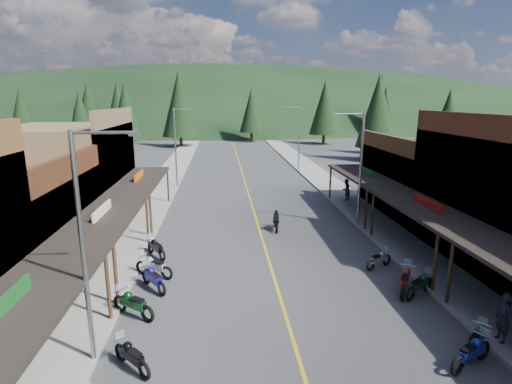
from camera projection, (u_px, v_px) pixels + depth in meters
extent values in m
plane|color=#38383A|center=(274.00, 278.00, 20.28)|extent=(220.00, 220.00, 0.00)
cube|color=gold|center=(247.00, 190.00, 39.67)|extent=(0.15, 90.00, 0.01)
cube|color=gray|center=(159.00, 191.00, 38.90)|extent=(3.40, 94.00, 0.15)
cube|color=gray|center=(333.00, 188.00, 40.41)|extent=(3.40, 94.00, 0.15)
cube|color=black|center=(5.00, 315.00, 11.18)|extent=(3.20, 10.20, 0.18)
cylinder|color=#472D19|center=(108.00, 288.00, 16.02)|extent=(0.16, 0.16, 3.00)
cube|color=#14591E|center=(4.00, 308.00, 11.13)|extent=(0.12, 3.00, 0.70)
cube|color=#3F2111|center=(73.00, 215.00, 20.34)|extent=(0.30, 9.00, 6.20)
cube|color=black|center=(103.00, 216.00, 20.49)|extent=(3.20, 9.00, 0.18)
cylinder|color=#472D19|center=(116.00, 275.00, 17.18)|extent=(0.16, 0.16, 3.00)
cylinder|color=#472D19|center=(147.00, 221.00, 24.74)|extent=(0.16, 0.16, 3.00)
cube|color=silver|center=(102.00, 213.00, 20.44)|extent=(0.12, 3.00, 0.70)
cube|color=brown|center=(65.00, 174.00, 29.22)|extent=(8.00, 10.20, 7.00)
cube|color=brown|center=(118.00, 165.00, 29.42)|extent=(0.30, 10.20, 8.20)
cube|color=black|center=(139.00, 180.00, 29.80)|extent=(3.20, 10.20, 0.18)
cylinder|color=#472D19|center=(151.00, 215.00, 25.91)|extent=(0.16, 0.16, 3.00)
cylinder|color=#472D19|center=(168.00, 186.00, 34.63)|extent=(0.16, 0.16, 3.00)
cube|color=#CC590C|center=(139.00, 177.00, 29.75)|extent=(0.12, 3.00, 0.70)
cylinder|color=#472D19|center=(450.00, 274.00, 17.26)|extent=(0.16, 0.16, 3.00)
cube|color=#562B19|center=(454.00, 188.00, 21.87)|extent=(0.30, 9.00, 8.20)
cube|color=black|center=(427.00, 208.00, 21.99)|extent=(3.20, 9.00, 0.18)
cylinder|color=#472D19|center=(435.00, 263.00, 18.43)|extent=(0.16, 0.16, 3.00)
cylinder|color=#472D19|center=(372.00, 215.00, 25.99)|extent=(0.16, 0.16, 3.00)
cube|color=#B2140F|center=(427.00, 205.00, 21.95)|extent=(0.12, 3.00, 0.70)
cube|color=#4C2D16|center=(429.00, 181.00, 31.88)|extent=(8.00, 10.20, 5.00)
cube|color=#4C2D16|center=(383.00, 174.00, 31.41)|extent=(0.30, 10.20, 6.20)
cube|color=black|center=(365.00, 176.00, 31.30)|extent=(3.20, 10.20, 0.18)
cylinder|color=#472D19|center=(366.00, 210.00, 27.15)|extent=(0.16, 0.16, 3.00)
cylinder|color=#472D19|center=(330.00, 183.00, 35.88)|extent=(0.16, 0.16, 3.00)
cube|color=#14591E|center=(365.00, 173.00, 31.26)|extent=(0.12, 3.00, 0.70)
cylinder|color=gray|center=(83.00, 254.00, 12.93)|extent=(0.16, 0.16, 8.00)
cylinder|color=gray|center=(104.00, 133.00, 12.13)|extent=(2.00, 0.10, 0.10)
cube|color=gray|center=(135.00, 134.00, 12.22)|extent=(0.35, 0.18, 0.12)
cylinder|color=gray|center=(175.00, 149.00, 40.08)|extent=(0.16, 0.16, 8.00)
cylinder|color=gray|center=(184.00, 109.00, 39.28)|extent=(2.00, 0.10, 0.10)
cube|color=gray|center=(193.00, 110.00, 39.37)|extent=(0.35, 0.18, 0.12)
cylinder|color=gray|center=(361.00, 171.00, 27.74)|extent=(0.16, 0.16, 8.00)
cylinder|color=gray|center=(350.00, 114.00, 26.76)|extent=(2.00, 0.10, 0.10)
cube|color=gray|center=(336.00, 115.00, 26.69)|extent=(0.35, 0.18, 0.12)
cylinder|color=gray|center=(299.00, 139.00, 49.07)|extent=(0.16, 0.16, 8.00)
cylinder|color=gray|center=(292.00, 107.00, 48.09)|extent=(2.00, 0.10, 0.10)
cube|color=gray|center=(284.00, 108.00, 48.03)|extent=(0.35, 0.18, 0.12)
ellipsoid|color=black|center=(227.00, 123.00, 151.19)|extent=(310.00, 140.00, 60.00)
cylinder|color=black|center=(25.00, 141.00, 76.71)|extent=(0.60, 0.60, 2.00)
cone|color=black|center=(22.00, 112.00, 75.45)|extent=(5.04, 5.04, 9.00)
cylinder|color=black|center=(121.00, 136.00, 85.85)|extent=(0.60, 0.60, 2.00)
cone|color=black|center=(118.00, 107.00, 84.42)|extent=(5.88, 5.88, 10.50)
cylinder|color=black|center=(181.00, 141.00, 75.43)|extent=(0.60, 0.60, 2.00)
cone|color=black|center=(179.00, 104.00, 73.83)|extent=(6.72, 6.72, 12.00)
cylinder|color=black|center=(251.00, 137.00, 84.40)|extent=(0.60, 0.60, 2.00)
cone|color=black|center=(251.00, 110.00, 83.14)|extent=(5.04, 5.04, 9.00)
cylinder|color=black|center=(323.00, 139.00, 79.79)|extent=(0.60, 0.60, 2.00)
cone|color=black|center=(325.00, 107.00, 78.36)|extent=(5.88, 5.88, 10.50)
cylinder|color=black|center=(378.00, 133.00, 92.81)|extent=(0.60, 0.60, 2.00)
cone|color=black|center=(380.00, 103.00, 91.21)|extent=(6.72, 6.72, 12.00)
cylinder|color=black|center=(446.00, 136.00, 86.09)|extent=(0.60, 0.60, 2.00)
cone|color=black|center=(449.00, 110.00, 84.83)|extent=(5.04, 5.04, 9.00)
cylinder|color=black|center=(91.00, 134.00, 90.98)|extent=(0.60, 0.60, 2.00)
cone|color=black|center=(88.00, 106.00, 89.55)|extent=(5.88, 5.88, 10.50)
cylinder|color=black|center=(84.00, 155.00, 56.93)|extent=(0.60, 0.60, 2.00)
cone|color=black|center=(81.00, 120.00, 55.79)|extent=(4.48, 4.48, 8.00)
cylinder|color=black|center=(382.00, 148.00, 65.76)|extent=(0.60, 0.60, 2.00)
cone|color=black|center=(385.00, 114.00, 64.53)|extent=(4.93, 4.93, 8.80)
cylinder|color=black|center=(128.00, 147.00, 66.98)|extent=(0.60, 0.60, 2.00)
cone|color=black|center=(126.00, 112.00, 65.65)|extent=(5.38, 5.38, 9.60)
cylinder|color=black|center=(375.00, 154.00, 58.63)|extent=(0.60, 0.60, 2.00)
cone|color=black|center=(378.00, 111.00, 57.21)|extent=(5.82, 5.82, 10.40)
imported|color=black|center=(504.00, 317.00, 14.59)|extent=(0.53, 0.74, 1.93)
imported|color=brown|center=(346.00, 189.00, 35.12)|extent=(1.05, 1.01, 1.90)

